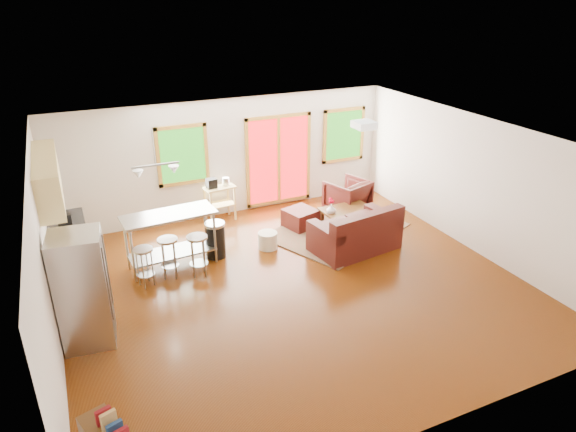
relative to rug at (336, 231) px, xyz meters
name	(u,v)px	position (x,y,z in m)	size (l,w,h in m)	color
floor	(295,286)	(-1.72, -1.60, -0.02)	(7.50, 7.00, 0.02)	#3A1903
ceiling	(296,139)	(-1.72, -1.60, 2.60)	(7.50, 7.00, 0.02)	white
back_wall	(228,158)	(-1.72, 1.91, 1.29)	(7.50, 0.02, 2.60)	beige
left_wall	(45,264)	(-5.48, -1.60, 1.29)	(0.02, 7.00, 2.60)	beige
right_wall	(474,184)	(2.04, -1.60, 1.29)	(0.02, 7.00, 2.60)	beige
front_wall	(436,340)	(-1.72, -5.11, 1.29)	(7.50, 0.02, 2.60)	beige
window_left	(183,155)	(-2.72, 1.86, 1.49)	(1.10, 0.05, 1.30)	#1C5F14
french_doors	(279,160)	(-0.52, 1.86, 1.09)	(1.60, 0.05, 2.10)	red
window_right	(344,135)	(1.18, 1.86, 1.49)	(1.10, 0.05, 1.30)	#1C5F14
rug	(336,231)	(0.00, 0.00, 0.00)	(2.64, 2.03, 0.03)	#495D3A
loveseat	(356,234)	(-0.07, -0.89, 0.34)	(1.78, 1.17, 0.89)	black
coffee_table	(346,211)	(0.29, 0.11, 0.36)	(1.09, 0.68, 0.43)	#3A230C
armchair	(347,195)	(0.71, 0.80, 0.42)	(0.83, 0.78, 0.86)	black
ottoman	(300,218)	(-0.61, 0.51, 0.19)	(0.60, 0.60, 0.40)	black
pouf	(268,240)	(-1.61, -0.09, 0.15)	(0.38, 0.38, 0.33)	beige
vase	(331,208)	(-0.11, 0.07, 0.51)	(0.21, 0.22, 0.35)	silver
book	(356,205)	(0.41, -0.06, 0.54)	(0.23, 0.03, 0.31)	maroon
cabinets	(65,235)	(-5.21, 0.10, 0.91)	(0.64, 2.24, 2.30)	tan
refrigerator	(83,290)	(-5.06, -1.72, 0.84)	(0.77, 0.74, 1.71)	#B7BABC
island	(170,230)	(-3.47, -0.02, 0.71)	(1.69, 0.77, 1.04)	#B7BABC
cup	(188,211)	(-3.11, 0.07, 1.00)	(0.12, 0.09, 0.12)	white
bar_stool_a	(144,258)	(-4.05, -0.51, 0.52)	(0.43, 0.43, 0.71)	#B7BABC
bar_stool_b	(168,249)	(-3.61, -0.40, 0.54)	(0.43, 0.43, 0.75)	#B7BABC
bar_stool_c	(198,246)	(-3.12, -0.55, 0.56)	(0.41, 0.41, 0.77)	#B7BABC
trash_can	(216,240)	(-2.64, 0.00, 0.34)	(0.49, 0.49, 0.71)	black
kitchen_cart	(218,191)	(-2.07, 1.58, 0.67)	(0.70, 0.49, 1.00)	tan
ceiling_flush	(364,125)	(-0.12, -1.00, 2.52)	(0.35, 0.35, 0.12)	white
pendant_light	(156,171)	(-3.62, -0.10, 1.88)	(0.80, 0.18, 0.79)	gray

